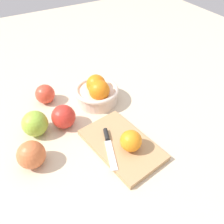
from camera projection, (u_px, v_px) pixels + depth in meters
The scene contains 10 objects.
ground_plane at pixel (93, 128), 0.80m from camera, with size 2.40×2.40×0.00m, color beige.
bowl at pixel (97, 92), 0.88m from camera, with size 0.16×0.16×0.11m.
cutting_board at pixel (122, 145), 0.74m from camera, with size 0.26×0.16×0.02m, color tan.
orange_on_board at pixel (131, 141), 0.70m from camera, with size 0.07×0.07×0.07m, color orange.
knife at pixel (108, 143), 0.73m from camera, with size 0.15×0.07×0.01m.
apple_front_right at pixel (31, 155), 0.67m from camera, with size 0.08×0.08×0.08m, color #CC6638.
apple_front_left at pixel (35, 124), 0.76m from camera, with size 0.08×0.08×0.08m, color #8EB738.
apple_front_left_2 at pixel (64, 117), 0.79m from camera, with size 0.08×0.08×0.08m, color red.
apple_front_left_3 at pixel (45, 94), 0.89m from camera, with size 0.07×0.07×0.07m, color #D6422D.
citrus_peel at pixel (107, 82), 1.00m from camera, with size 0.05×0.04×0.01m, color orange.
Camera 1 is at (0.52, -0.22, 0.58)m, focal length 38.14 mm.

